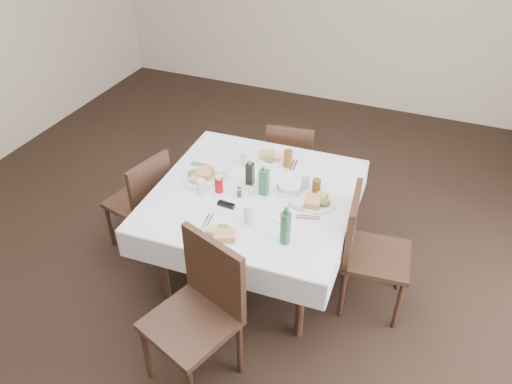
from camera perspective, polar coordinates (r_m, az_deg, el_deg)
ground_plane at (r=4.09m, az=-3.85°, el=-9.51°), size 7.00×7.00×0.00m
room_shell at (r=3.11m, az=-5.13°, el=13.13°), size 6.04×7.04×2.80m
dining_table at (r=3.70m, az=-0.20°, el=-0.95°), size 1.50×1.50×0.76m
chair_north at (r=4.54m, az=4.00°, el=3.75°), size 0.46×0.46×0.87m
chair_south at (r=3.12m, az=-6.25°, el=-12.66°), size 0.62×0.62×1.02m
chair_east at (r=3.62m, az=12.41°, el=-5.99°), size 0.50×0.50×0.95m
chair_west at (r=4.13m, az=-12.71°, el=-0.63°), size 0.51×0.51×0.90m
meal_north at (r=4.02m, az=1.61°, el=3.95°), size 0.24×0.24×0.05m
meal_south at (r=3.27m, az=-3.95°, el=-4.81°), size 0.26×0.26×0.06m
meal_east at (r=3.56m, az=7.02°, el=-1.06°), size 0.27×0.27×0.06m
meal_west at (r=3.82m, az=-6.41°, el=1.85°), size 0.28×0.28×0.06m
side_plate_a at (r=4.00m, az=-1.48°, el=3.51°), size 0.17×0.17×0.01m
side_plate_b at (r=3.42m, az=3.08°, el=-2.88°), size 0.16×0.16×0.01m
water_n at (r=3.93m, az=-1.21°, el=3.84°), size 0.07×0.07×0.13m
water_s at (r=3.35m, az=-0.81°, el=-2.49°), size 0.07×0.07×0.13m
water_e at (r=3.69m, az=5.67°, el=1.28°), size 0.07×0.07×0.12m
water_w at (r=3.64m, az=-6.30°, el=0.60°), size 0.06×0.06×0.12m
iced_tea_a at (r=3.92m, az=3.67°, el=3.82°), size 0.07×0.07×0.14m
iced_tea_b at (r=3.62m, az=6.91°, el=0.55°), size 0.06×0.06×0.13m
bread_basket at (r=3.66m, az=3.86°, el=0.51°), size 0.19×0.19×0.06m
oil_cruet_dark at (r=3.69m, az=-0.68°, el=2.19°), size 0.05×0.05×0.23m
oil_cruet_green at (r=3.58m, az=0.91°, el=1.27°), size 0.06×0.06×0.26m
ketchup_bottle at (r=3.64m, az=-4.26°, el=0.88°), size 0.06×0.06×0.13m
salt_shaker at (r=3.62m, az=-0.62°, el=0.33°), size 0.04×0.04×0.08m
pepper_shaker at (r=3.60m, az=-1.92°, el=-0.01°), size 0.03×0.03×0.08m
coffee_mug at (r=3.77m, az=-4.06°, el=1.99°), size 0.14×0.14×0.10m
sunglasses at (r=3.52m, az=-3.43°, el=-1.44°), size 0.13×0.05×0.03m
green_bottle at (r=3.17m, az=3.39°, el=-4.05°), size 0.07×0.07×0.27m
sugar_caddy at (r=3.51m, az=4.62°, el=-1.48°), size 0.11×0.08×0.05m
cutlery_n at (r=3.97m, az=4.32°, el=3.08°), size 0.06×0.16×0.01m
cutlery_s at (r=3.40m, az=-5.59°, el=-3.39°), size 0.06×0.17×0.01m
cutlery_e at (r=3.44m, az=5.96°, el=-2.91°), size 0.18×0.09×0.01m
cutlery_w at (r=3.97m, az=-6.18°, el=3.02°), size 0.20×0.05×0.01m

